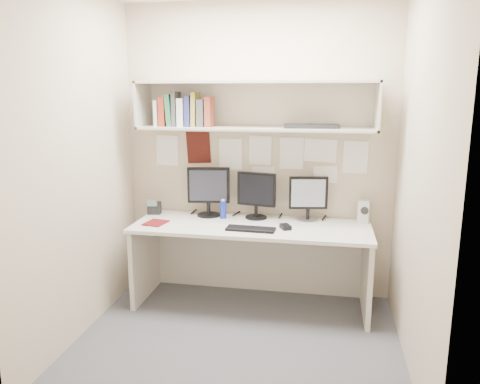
% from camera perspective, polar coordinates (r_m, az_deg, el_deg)
% --- Properties ---
extents(floor, '(2.40, 2.00, 0.01)m').
position_cam_1_polar(floor, '(3.67, -0.36, -17.82)').
color(floor, '#49494E').
rests_on(floor, ground).
extents(wall_back, '(2.40, 0.02, 2.60)m').
position_cam_1_polar(wall_back, '(4.20, 2.22, 4.83)').
color(wall_back, '#BEAB91').
rests_on(wall_back, ground).
extents(wall_front, '(2.40, 0.02, 2.60)m').
position_cam_1_polar(wall_front, '(2.27, -5.20, -1.51)').
color(wall_front, '#BEAB91').
rests_on(wall_front, ground).
extents(wall_left, '(0.02, 2.00, 2.60)m').
position_cam_1_polar(wall_left, '(3.65, -19.26, 3.04)').
color(wall_left, '#BEAB91').
rests_on(wall_left, ground).
extents(wall_right, '(0.02, 2.00, 2.60)m').
position_cam_1_polar(wall_right, '(3.22, 21.06, 1.79)').
color(wall_right, '#BEAB91').
rests_on(wall_right, ground).
extents(desk, '(2.00, 0.70, 0.73)m').
position_cam_1_polar(desk, '(4.09, 1.39, -8.87)').
color(desk, silver).
rests_on(desk, floor).
extents(overhead_hutch, '(2.00, 0.38, 0.40)m').
position_cam_1_polar(overhead_hutch, '(4.03, 1.97, 10.52)').
color(overhead_hutch, beige).
rests_on(overhead_hutch, wall_back).
extents(pinned_papers, '(1.92, 0.01, 0.48)m').
position_cam_1_polar(pinned_papers, '(4.20, 2.20, 4.15)').
color(pinned_papers, white).
rests_on(pinned_papers, wall_back).
extents(monitor_left, '(0.38, 0.21, 0.44)m').
position_cam_1_polar(monitor_left, '(4.21, -3.85, 0.32)').
color(monitor_left, black).
rests_on(monitor_left, desk).
extents(monitor_center, '(0.35, 0.19, 0.41)m').
position_cam_1_polar(monitor_center, '(4.13, 2.01, -0.12)').
color(monitor_center, black).
rests_on(monitor_center, desk).
extents(monitor_right, '(0.33, 0.18, 0.39)m').
position_cam_1_polar(monitor_right, '(4.09, 8.33, -0.51)').
color(monitor_right, '#A5A5AA').
rests_on(monitor_right, desk).
extents(keyboard, '(0.40, 0.16, 0.02)m').
position_cam_1_polar(keyboard, '(3.81, 1.31, -4.53)').
color(keyboard, black).
rests_on(keyboard, desk).
extents(mouse, '(0.11, 0.13, 0.03)m').
position_cam_1_polar(mouse, '(3.86, 5.56, -4.25)').
color(mouse, black).
rests_on(mouse, desk).
extents(speaker, '(0.12, 0.12, 0.19)m').
position_cam_1_polar(speaker, '(4.16, 14.89, -2.29)').
color(speaker, '#B8B8B4').
rests_on(speaker, desk).
extents(blue_bottle, '(0.06, 0.06, 0.17)m').
position_cam_1_polar(blue_bottle, '(4.15, -2.07, -2.12)').
color(blue_bottle, '#16269A').
rests_on(blue_bottle, desk).
extents(maroon_notebook, '(0.20, 0.23, 0.01)m').
position_cam_1_polar(maroon_notebook, '(4.07, -10.23, -3.72)').
color(maroon_notebook, '#601011').
rests_on(maroon_notebook, desk).
extents(desk_phone, '(0.13, 0.12, 0.14)m').
position_cam_1_polar(desk_phone, '(4.38, -10.41, -1.91)').
color(desk_phone, black).
rests_on(desk_phone, desk).
extents(book_stack, '(0.50, 0.18, 0.29)m').
position_cam_1_polar(book_stack, '(4.10, -6.77, 9.74)').
color(book_stack, silver).
rests_on(book_stack, overhead_hutch).
extents(hutch_tray, '(0.46, 0.22, 0.03)m').
position_cam_1_polar(hutch_tray, '(3.92, 8.71, 7.94)').
color(hutch_tray, black).
rests_on(hutch_tray, overhead_hutch).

